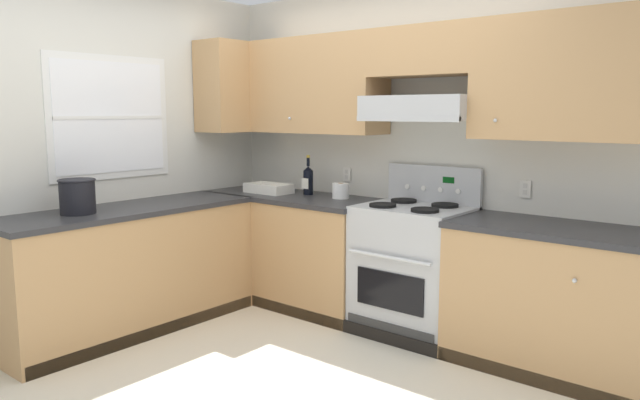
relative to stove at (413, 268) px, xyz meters
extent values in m
plane|color=beige|center=(-0.39, -1.25, -0.48)|extent=(7.04, 7.04, 0.00)
cube|color=silver|center=(0.07, 0.37, 0.80)|extent=(4.68, 0.12, 2.55)
cube|color=tan|center=(-1.14, 0.13, 1.32)|extent=(1.47, 0.34, 0.76)
cube|color=tan|center=(1.08, 0.13, 1.32)|extent=(1.36, 0.34, 0.76)
cube|color=tan|center=(0.00, 0.13, 1.53)|extent=(0.80, 0.34, 0.34)
cube|color=#B7BABC|center=(0.00, 0.09, 1.14)|extent=(0.80, 0.46, 0.17)
cube|color=#B7BABC|center=(0.00, -0.13, 1.07)|extent=(0.80, 0.03, 0.04)
sphere|color=silver|center=(-1.14, -0.05, 1.06)|extent=(0.02, 0.02, 0.02)
sphere|color=silver|center=(0.60, -0.05, 1.06)|extent=(0.02, 0.02, 0.02)
cube|color=silver|center=(-0.82, 0.29, 0.60)|extent=(0.08, 0.01, 0.12)
cube|color=silver|center=(-0.82, 0.29, 0.62)|extent=(0.03, 0.00, 0.03)
cube|color=silver|center=(-0.82, 0.29, 0.58)|extent=(0.03, 0.00, 0.03)
cube|color=silver|center=(0.68, 0.29, 0.60)|extent=(0.08, 0.01, 0.12)
cube|color=silver|center=(0.68, 0.29, 0.62)|extent=(0.03, 0.00, 0.03)
cube|color=silver|center=(0.68, 0.29, 0.58)|extent=(0.03, 0.00, 0.03)
cube|color=silver|center=(-2.01, -1.15, 0.80)|extent=(0.12, 4.00, 2.55)
cube|color=white|center=(-1.96, -1.16, 1.07)|extent=(0.04, 1.00, 0.92)
cube|color=white|center=(-1.94, -1.16, 1.07)|extent=(0.01, 0.90, 0.82)
cube|color=white|center=(-1.94, -1.16, 1.07)|extent=(0.01, 0.90, 0.02)
cube|color=tan|center=(-1.77, -0.05, 1.32)|extent=(0.34, 0.64, 0.76)
cube|color=tan|center=(-1.15, -0.01, -0.04)|extent=(1.54, 0.61, 0.87)
cube|color=#2D2D30|center=(-1.15, -0.01, 0.41)|extent=(1.56, 0.63, 0.04)
cube|color=tan|center=(1.02, -0.01, -0.04)|extent=(1.27, 0.61, 0.87)
cube|color=#2D2D30|center=(1.02, -0.01, 0.41)|extent=(1.30, 0.63, 0.04)
cube|color=black|center=(-0.13, -0.28, -0.43)|extent=(3.54, 0.06, 0.09)
sphere|color=silver|center=(-1.46, -0.33, 0.20)|extent=(0.03, 0.03, 0.03)
sphere|color=silver|center=(1.21, -0.33, 0.20)|extent=(0.03, 0.03, 0.03)
cube|color=tan|center=(-1.64, -1.26, -0.04)|extent=(0.61, 1.89, 0.87)
cube|color=#2D2D30|center=(-1.64, -1.26, 0.41)|extent=(0.63, 1.91, 0.04)
cube|color=black|center=(-1.36, -1.26, -0.43)|extent=(0.06, 1.85, 0.09)
cube|color=#B7BABC|center=(0.00, 0.00, -0.02)|extent=(0.76, 0.58, 0.91)
cube|color=black|center=(0.00, -0.30, -0.10)|extent=(0.53, 0.01, 0.26)
cylinder|color=silver|center=(0.00, -0.32, 0.14)|extent=(0.65, 0.02, 0.02)
cube|color=#333333|center=(0.00, -0.30, -0.38)|extent=(0.70, 0.01, 0.11)
cube|color=#B7BABC|center=(0.00, 0.00, 0.44)|extent=(0.76, 0.58, 0.02)
cube|color=#B7BABC|center=(0.00, 0.27, 0.58)|extent=(0.76, 0.04, 0.29)
cube|color=#053F0C|center=(0.13, 0.25, 0.63)|extent=(0.09, 0.01, 0.04)
cylinder|color=black|center=(-0.17, -0.14, 0.46)|extent=(0.19, 0.19, 0.02)
cylinder|color=black|center=(-0.17, -0.14, 0.45)|extent=(0.07, 0.07, 0.01)
cylinder|color=black|center=(0.17, -0.14, 0.46)|extent=(0.19, 0.19, 0.02)
cylinder|color=black|center=(0.17, -0.14, 0.45)|extent=(0.07, 0.07, 0.01)
cylinder|color=black|center=(-0.17, 0.14, 0.46)|extent=(0.19, 0.19, 0.02)
cylinder|color=black|center=(-0.17, 0.14, 0.45)|extent=(0.07, 0.07, 0.01)
cylinder|color=black|center=(0.17, 0.14, 0.46)|extent=(0.19, 0.19, 0.02)
cylinder|color=black|center=(0.17, 0.14, 0.45)|extent=(0.07, 0.07, 0.01)
cylinder|color=white|center=(-0.21, 0.25, 0.55)|extent=(0.04, 0.02, 0.04)
cylinder|color=white|center=(-0.07, 0.25, 0.55)|extent=(0.04, 0.02, 0.04)
cylinder|color=white|center=(0.07, 0.25, 0.55)|extent=(0.04, 0.02, 0.04)
cylinder|color=white|center=(0.21, 0.25, 0.55)|extent=(0.04, 0.02, 0.04)
cylinder|color=black|center=(-1.07, 0.10, 0.53)|extent=(0.08, 0.08, 0.20)
cone|color=black|center=(-1.07, 0.10, 0.65)|extent=(0.08, 0.08, 0.04)
cylinder|color=black|center=(-1.07, 0.10, 0.71)|extent=(0.03, 0.03, 0.09)
cylinder|color=gold|center=(-1.07, 0.10, 0.75)|extent=(0.03, 0.03, 0.02)
cube|color=silver|center=(-1.07, 0.06, 0.53)|extent=(0.07, 0.00, 0.09)
cube|color=white|center=(-1.40, -0.04, 0.44)|extent=(0.32, 0.18, 0.02)
cube|color=white|center=(-1.40, -0.14, 0.47)|extent=(0.40, 0.01, 0.08)
cube|color=white|center=(-1.40, 0.06, 0.47)|extent=(0.40, 0.01, 0.08)
cube|color=white|center=(-1.59, -0.04, 0.47)|extent=(0.01, 0.19, 0.08)
cube|color=white|center=(-1.21, -0.04, 0.47)|extent=(0.01, 0.19, 0.08)
cylinder|color=black|center=(-1.65, -1.62, 0.55)|extent=(0.23, 0.23, 0.23)
torus|color=black|center=(-1.65, -1.62, 0.66)|extent=(0.25, 0.25, 0.01)
cylinder|color=white|center=(-0.73, 0.09, 0.49)|extent=(0.13, 0.13, 0.12)
cylinder|color=#9E7A51|center=(-0.73, 0.09, 0.55)|extent=(0.04, 0.04, 0.01)
camera|label=1|loc=(2.18, -3.68, 1.12)|focal=34.00mm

